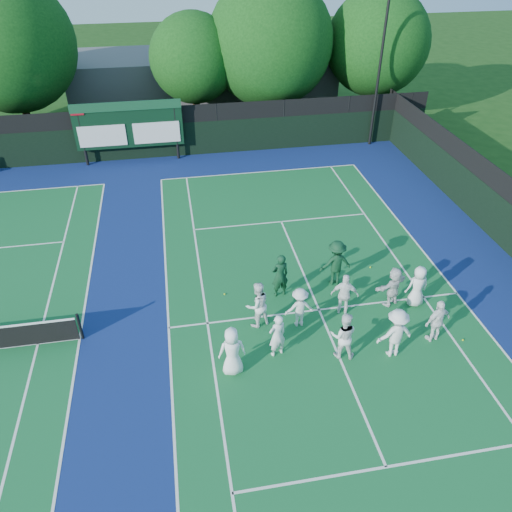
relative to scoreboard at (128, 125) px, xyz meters
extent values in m
plane|color=#153A0F|center=(7.01, -15.59, -2.19)|extent=(120.00, 120.00, 0.00)
cube|color=navy|center=(1.01, -14.59, -2.19)|extent=(34.00, 32.00, 0.01)
cube|color=#135F2D|center=(7.01, -14.59, -2.18)|extent=(10.97, 23.77, 0.00)
cube|color=silver|center=(7.01, -2.70, -2.18)|extent=(10.97, 0.08, 0.00)
cube|color=silver|center=(1.53, -14.59, -2.18)|extent=(0.08, 23.77, 0.00)
cube|color=silver|center=(12.50, -14.59, -2.18)|extent=(0.08, 23.77, 0.00)
cube|color=silver|center=(2.90, -14.59, -2.18)|extent=(0.08, 23.77, 0.00)
cube|color=silver|center=(11.13, -14.59, -2.18)|extent=(0.08, 23.77, 0.00)
cube|color=silver|center=(7.01, -20.99, -2.18)|extent=(8.23, 0.08, 0.00)
cube|color=silver|center=(7.01, -8.19, -2.18)|extent=(8.23, 0.08, 0.00)
cube|color=silver|center=(7.01, -14.59, -2.18)|extent=(0.08, 12.80, 0.00)
cube|color=silver|center=(-1.50, -14.59, -2.18)|extent=(0.08, 23.77, 0.00)
cube|color=silver|center=(-2.87, -14.59, -2.18)|extent=(0.08, 23.77, 0.00)
cube|color=black|center=(1.01, 0.41, -1.19)|extent=(34.00, 0.08, 2.00)
cube|color=black|center=(1.01, 0.41, 0.31)|extent=(34.00, 0.05, 1.00)
cylinder|color=black|center=(-2.59, 0.01, -0.44)|extent=(0.16, 0.16, 3.50)
cylinder|color=black|center=(2.61, 0.01, -0.44)|extent=(0.16, 0.16, 3.50)
cube|color=black|center=(0.01, 0.01, 0.01)|extent=(6.00, 0.15, 2.60)
cube|color=#134427|center=(0.01, -0.09, 1.11)|extent=(6.00, 0.05, 0.50)
cube|color=silver|center=(-1.49, -0.09, -0.49)|extent=(2.60, 0.04, 1.20)
cube|color=silver|center=(1.51, -0.09, -0.49)|extent=(2.60, 0.04, 1.20)
cube|color=maroon|center=(-2.59, -0.09, 1.01)|extent=(0.70, 0.04, 0.50)
cube|color=#56565A|center=(5.01, 8.41, -0.19)|extent=(18.00, 6.00, 4.00)
cylinder|color=black|center=(14.51, 0.11, 2.81)|extent=(0.16, 0.16, 10.00)
cylinder|color=black|center=(-1.39, -14.59, -1.64)|extent=(0.10, 0.10, 1.10)
cylinder|color=black|center=(-6.23, 3.91, -0.66)|extent=(0.44, 0.44, 3.06)
sphere|color=#0D390F|center=(-6.23, 3.91, 3.68)|extent=(7.51, 7.51, 7.51)
sphere|color=#0D390F|center=(-5.63, 4.21, 2.93)|extent=(5.26, 5.26, 5.26)
cylinder|color=black|center=(4.10, 3.91, -0.83)|extent=(0.44, 0.44, 2.71)
sphere|color=#0D390F|center=(4.10, 3.91, 2.52)|extent=(5.32, 5.32, 5.32)
sphere|color=#0D390F|center=(4.70, 4.21, 1.99)|extent=(3.73, 3.73, 3.73)
cylinder|color=black|center=(8.84, 3.91, -0.92)|extent=(0.44, 0.44, 2.55)
sphere|color=#0D390F|center=(8.84, 3.91, 3.24)|extent=(7.69, 7.69, 7.69)
sphere|color=#0D390F|center=(9.44, 4.21, 2.47)|extent=(5.38, 5.38, 5.38)
cylinder|color=black|center=(15.80, 3.91, -0.84)|extent=(0.44, 0.44, 2.70)
sphere|color=#0D390F|center=(15.80, 3.91, 2.96)|extent=(6.54, 6.54, 6.54)
sphere|color=#0D390F|center=(16.40, 4.21, 2.31)|extent=(4.58, 4.58, 4.58)
sphere|color=#AECD18|center=(3.51, -16.01, -2.16)|extent=(0.07, 0.07, 0.07)
sphere|color=#AECD18|center=(9.82, -12.42, -2.16)|extent=(0.07, 0.07, 0.07)
sphere|color=#AECD18|center=(11.42, -16.99, -2.16)|extent=(0.07, 0.07, 0.07)
sphere|color=#AECD18|center=(3.70, -13.10, -2.16)|extent=(0.07, 0.07, 0.07)
imported|color=white|center=(3.48, -16.95, -1.30)|extent=(0.89, 0.59, 1.78)
imported|color=white|center=(5.02, -16.46, -1.36)|extent=(0.70, 0.57, 1.67)
imported|color=white|center=(7.10, -16.89, -1.31)|extent=(1.01, 0.88, 1.76)
imported|color=white|center=(8.77, -17.12, -1.27)|extent=(1.24, 0.78, 1.84)
imported|color=white|center=(10.42, -16.74, -1.35)|extent=(1.06, 0.65, 1.68)
imported|color=white|center=(4.64, -14.93, -1.29)|extent=(1.05, 0.94, 1.80)
imported|color=silver|center=(6.08, -15.19, -1.41)|extent=(1.02, 0.60, 1.56)
imported|color=white|center=(7.82, -14.86, -1.35)|extent=(1.06, 0.70, 1.68)
imported|color=silver|center=(9.73, -14.69, -1.39)|extent=(1.55, 1.04, 1.61)
imported|color=white|center=(10.59, -14.87, -1.36)|extent=(0.83, 0.56, 1.67)
imported|color=#0F371F|center=(5.76, -13.46, -1.27)|extent=(0.74, 0.55, 1.84)
imported|color=#0F371E|center=(8.04, -13.10, -1.23)|extent=(1.27, 0.78, 1.91)
camera|label=1|loc=(2.28, -27.87, 9.94)|focal=35.00mm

